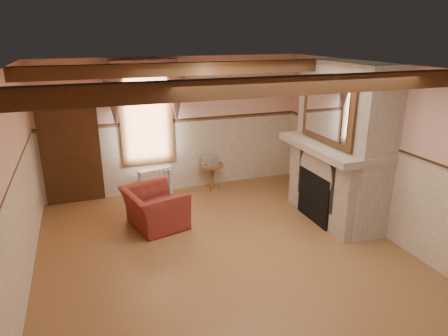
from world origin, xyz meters
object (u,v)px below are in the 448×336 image
object	(u,v)px
mantel_clock	(309,128)
oil_lamp	(319,129)
side_table	(212,176)
bowl	(338,142)
armchair	(154,208)
radiator	(156,182)

from	to	relation	value
mantel_clock	oil_lamp	distance (m)	0.34
side_table	oil_lamp	size ratio (longest dim) A/B	1.96
mantel_clock	bowl	bearing A→B (deg)	-90.00
armchair	mantel_clock	bearing A→B (deg)	-102.50
bowl	mantel_clock	distance (m)	0.92
bowl	side_table	bearing A→B (deg)	125.01
armchair	oil_lamp	size ratio (longest dim) A/B	3.76
radiator	bowl	bearing A→B (deg)	-52.06
side_table	bowl	world-z (taller)	bowl
radiator	mantel_clock	world-z (taller)	mantel_clock
armchair	side_table	distance (m)	2.03
bowl	oil_lamp	bearing A→B (deg)	90.00
side_table	bowl	xyz separation A→B (m)	(1.55, -2.21, 1.19)
side_table	mantel_clock	size ratio (longest dim) A/B	2.29
oil_lamp	mantel_clock	bearing A→B (deg)	90.00
armchair	mantel_clock	size ratio (longest dim) A/B	4.39
armchair	side_table	size ratio (longest dim) A/B	1.92
radiator	bowl	distance (m)	3.74
armchair	mantel_clock	xyz separation A→B (m)	(3.05, 0.06, 1.18)
side_table	bowl	size ratio (longest dim) A/B	1.48
bowl	mantel_clock	bearing A→B (deg)	90.00
oil_lamp	armchair	bearing A→B (deg)	174.89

